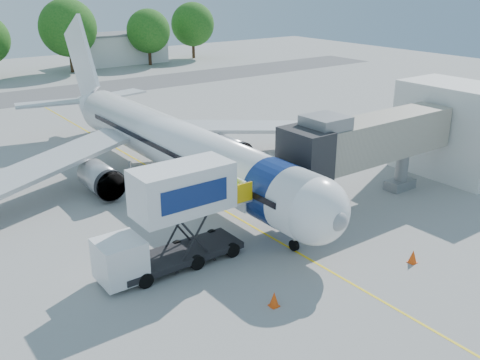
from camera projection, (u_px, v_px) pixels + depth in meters
ground at (203, 198)px, 37.28m from camera, size 160.00×160.00×0.00m
guidance_line at (203, 198)px, 37.27m from camera, size 0.15×70.00×0.01m
taxiway_strip at (27, 97)px, 68.92m from camera, size 120.00×10.00×0.01m
aircraft at (172, 144)px, 39.34m from camera, size 34.17×37.73×11.35m
jet_bridge at (362, 142)px, 34.89m from camera, size 13.90×3.20×6.60m
terminal_stub at (454, 129)px, 41.01m from camera, size 5.00×8.00×7.00m
catering_hiloader at (172, 219)px, 27.55m from camera, size 8.50×2.44×5.50m
ground_tug at (410, 326)px, 22.50m from camera, size 3.43×2.36×1.25m
safety_cone_a at (413, 257)px, 28.69m from camera, size 0.47×0.47×0.75m
safety_cone_b at (274, 299)px, 24.87m from camera, size 0.48×0.48×0.76m
outbuilding_right at (119, 48)px, 95.24m from camera, size 16.40×7.40×5.30m
tree_e at (68, 28)px, 84.65m from camera, size 9.05×9.05×11.54m
tree_f at (148, 31)px, 92.43m from camera, size 7.50×7.50×9.56m
tree_g at (193, 24)px, 100.35m from camera, size 8.07×8.07×10.29m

